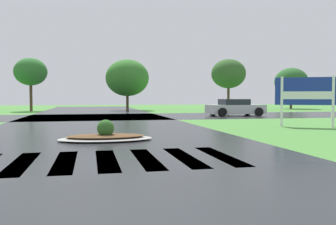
% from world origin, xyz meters
% --- Properties ---
extents(asphalt_roadway, '(9.72, 80.00, 0.01)m').
position_xyz_m(asphalt_roadway, '(0.00, 10.00, 0.00)').
color(asphalt_roadway, '#232628').
rests_on(asphalt_roadway, ground).
extents(asphalt_cross_road, '(90.00, 8.75, 0.01)m').
position_xyz_m(asphalt_cross_road, '(0.00, 22.25, 0.00)').
color(asphalt_cross_road, '#232628').
rests_on(asphalt_cross_road, ground).
extents(crosswalk_stripes, '(5.85, 2.92, 0.01)m').
position_xyz_m(crosswalk_stripes, '(0.00, 4.57, 0.00)').
color(crosswalk_stripes, white).
rests_on(crosswalk_stripes, ground).
extents(estate_billboard, '(2.55, 1.51, 2.39)m').
position_xyz_m(estate_billboard, '(9.65, 11.60, 1.58)').
color(estate_billboard, white).
rests_on(estate_billboard, ground).
extents(median_island, '(3.05, 1.65, 0.68)m').
position_xyz_m(median_island, '(0.14, 8.25, 0.14)').
color(median_island, '#9E9B93').
rests_on(median_island, ground).
extents(car_dark_suv, '(4.29, 2.16, 1.25)m').
position_xyz_m(car_dark_suv, '(10.24, 21.54, 0.60)').
color(car_dark_suv, '#B7B7BF').
rests_on(car_dark_suv, ground).
extents(background_treeline, '(44.06, 5.35, 6.35)m').
position_xyz_m(background_treeline, '(2.13, 34.57, 3.80)').
color(background_treeline, '#4C3823').
rests_on(background_treeline, ground).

